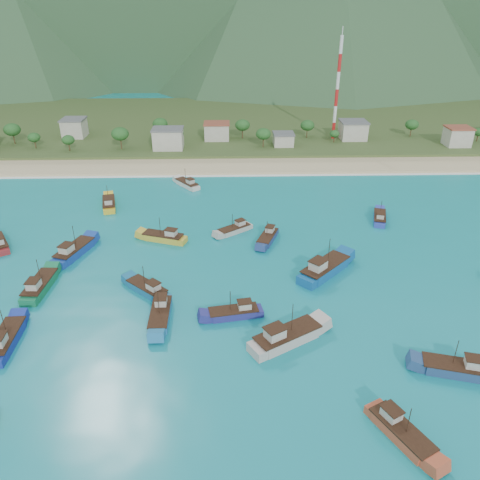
{
  "coord_description": "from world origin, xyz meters",
  "views": [
    {
      "loc": [
        -4.54,
        -74.45,
        50.7
      ],
      "look_at": [
        -2.03,
        18.0,
        3.0
      ],
      "focal_mm": 35.0,
      "sensor_mm": 36.0,
      "label": 1
    }
  ],
  "objects_px": {
    "boat_8": "(400,432)",
    "boat_24": "(187,184)",
    "boat_5": "(235,313)",
    "boat_17": "(324,269)",
    "boat_16": "(109,204)",
    "boat_26": "(268,238)",
    "boat_1": "(380,218)",
    "boat_25": "(164,238)",
    "boat_21": "(148,290)",
    "radio_tower": "(337,89)",
    "boat_13": "(160,315)",
    "boat_0": "(286,338)",
    "boat_14": "(6,341)",
    "boat_15": "(40,286)",
    "boat_22": "(235,230)",
    "boat_19": "(74,251)",
    "boat_9": "(458,369)"
  },
  "relations": [
    {
      "from": "boat_13",
      "to": "boat_17",
      "type": "relative_size",
      "value": 0.85
    },
    {
      "from": "radio_tower",
      "to": "boat_13",
      "type": "relative_size",
      "value": 3.43
    },
    {
      "from": "boat_15",
      "to": "boat_14",
      "type": "bearing_deg",
      "value": -86.13
    },
    {
      "from": "boat_0",
      "to": "boat_21",
      "type": "height_order",
      "value": "boat_0"
    },
    {
      "from": "boat_14",
      "to": "boat_15",
      "type": "bearing_deg",
      "value": 88.23
    },
    {
      "from": "boat_24",
      "to": "boat_26",
      "type": "xyz_separation_m",
      "value": [
        21.64,
        -36.46,
        -0.02
      ]
    },
    {
      "from": "boat_0",
      "to": "boat_9",
      "type": "xyz_separation_m",
      "value": [
        25.17,
        -7.87,
        -0.21
      ]
    },
    {
      "from": "boat_0",
      "to": "boat_14",
      "type": "xyz_separation_m",
      "value": [
        -46.16,
        0.73,
        -0.19
      ]
    },
    {
      "from": "boat_8",
      "to": "boat_16",
      "type": "height_order",
      "value": "boat_16"
    },
    {
      "from": "boat_15",
      "to": "boat_5",
      "type": "bearing_deg",
      "value": -11.04
    },
    {
      "from": "boat_0",
      "to": "radio_tower",
      "type": "bearing_deg",
      "value": 134.18
    },
    {
      "from": "radio_tower",
      "to": "boat_13",
      "type": "xyz_separation_m",
      "value": [
        -54.16,
        -114.37,
        -19.64
      ]
    },
    {
      "from": "boat_13",
      "to": "boat_22",
      "type": "height_order",
      "value": "boat_13"
    },
    {
      "from": "boat_8",
      "to": "boat_19",
      "type": "relative_size",
      "value": 0.84
    },
    {
      "from": "radio_tower",
      "to": "boat_8",
      "type": "xyz_separation_m",
      "value": [
        -19.86,
        -140.59,
        -19.7
      ]
    },
    {
      "from": "boat_17",
      "to": "boat_21",
      "type": "bearing_deg",
      "value": -125.9
    },
    {
      "from": "boat_5",
      "to": "boat_24",
      "type": "height_order",
      "value": "boat_5"
    },
    {
      "from": "boat_14",
      "to": "boat_22",
      "type": "bearing_deg",
      "value": 44.48
    },
    {
      "from": "boat_0",
      "to": "boat_8",
      "type": "height_order",
      "value": "boat_0"
    },
    {
      "from": "boat_17",
      "to": "boat_16",
      "type": "bearing_deg",
      "value": -170.52
    },
    {
      "from": "boat_5",
      "to": "boat_8",
      "type": "relative_size",
      "value": 0.97
    },
    {
      "from": "boat_14",
      "to": "boat_24",
      "type": "bearing_deg",
      "value": 69.06
    },
    {
      "from": "boat_1",
      "to": "boat_22",
      "type": "bearing_deg",
      "value": -154.97
    },
    {
      "from": "boat_13",
      "to": "boat_22",
      "type": "relative_size",
      "value": 1.22
    },
    {
      "from": "boat_17",
      "to": "boat_22",
      "type": "height_order",
      "value": "boat_17"
    },
    {
      "from": "boat_19",
      "to": "boat_15",
      "type": "bearing_deg",
      "value": -81.94
    },
    {
      "from": "boat_13",
      "to": "boat_24",
      "type": "bearing_deg",
      "value": -90.57
    },
    {
      "from": "boat_9",
      "to": "boat_26",
      "type": "relative_size",
      "value": 1.15
    },
    {
      "from": "boat_8",
      "to": "boat_24",
      "type": "bearing_deg",
      "value": -97.08
    },
    {
      "from": "boat_16",
      "to": "boat_24",
      "type": "height_order",
      "value": "boat_16"
    },
    {
      "from": "boat_5",
      "to": "boat_15",
      "type": "xyz_separation_m",
      "value": [
        -37.93,
        9.67,
        0.16
      ]
    },
    {
      "from": "boat_17",
      "to": "boat_19",
      "type": "height_order",
      "value": "boat_17"
    },
    {
      "from": "boat_14",
      "to": "radio_tower",
      "type": "bearing_deg",
      "value": 54.54
    },
    {
      "from": "boat_5",
      "to": "boat_13",
      "type": "xyz_separation_m",
      "value": [
        -13.2,
        -0.27,
        0.11
      ]
    },
    {
      "from": "boat_19",
      "to": "boat_1",
      "type": "bearing_deg",
      "value": 31.35
    },
    {
      "from": "boat_0",
      "to": "boat_13",
      "type": "relative_size",
      "value": 1.2
    },
    {
      "from": "boat_0",
      "to": "boat_25",
      "type": "relative_size",
      "value": 1.19
    },
    {
      "from": "boat_14",
      "to": "boat_25",
      "type": "distance_m",
      "value": 42.71
    },
    {
      "from": "boat_17",
      "to": "boat_21",
      "type": "relative_size",
      "value": 1.34
    },
    {
      "from": "boat_8",
      "to": "boat_24",
      "type": "xyz_separation_m",
      "value": [
        -34.42,
        92.5,
        -0.05
      ]
    },
    {
      "from": "boat_17",
      "to": "boat_22",
      "type": "bearing_deg",
      "value": 176.59
    },
    {
      "from": "boat_17",
      "to": "boat_21",
      "type": "height_order",
      "value": "boat_17"
    },
    {
      "from": "boat_1",
      "to": "boat_25",
      "type": "bearing_deg",
      "value": -153.38
    },
    {
      "from": "boat_0",
      "to": "boat_24",
      "type": "height_order",
      "value": "boat_0"
    },
    {
      "from": "radio_tower",
      "to": "boat_5",
      "type": "height_order",
      "value": "radio_tower"
    },
    {
      "from": "boat_1",
      "to": "boat_14",
      "type": "distance_m",
      "value": 88.96
    },
    {
      "from": "boat_5",
      "to": "boat_22",
      "type": "relative_size",
      "value": 1.14
    },
    {
      "from": "boat_17",
      "to": "radio_tower",
      "type": "bearing_deg",
      "value": 122.03
    },
    {
      "from": "boat_5",
      "to": "boat_26",
      "type": "xyz_separation_m",
      "value": [
        8.3,
        29.55,
        -0.02
      ]
    },
    {
      "from": "boat_0",
      "to": "boat_22",
      "type": "xyz_separation_m",
      "value": [
        -7.79,
        41.67,
        -0.41
      ]
    }
  ]
}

